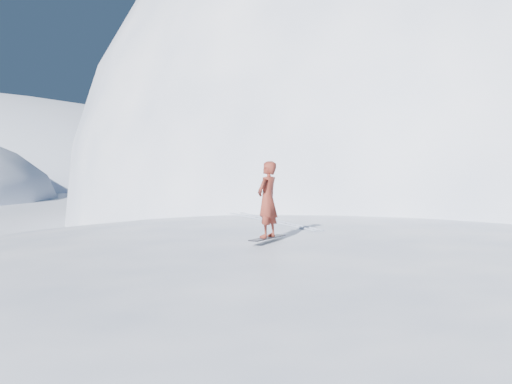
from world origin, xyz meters
TOP-DOWN VIEW (x-y plane):
  - ground at (0.00, 0.00)m, footprint 400.00×400.00m
  - near_ridge at (1.00, 3.00)m, footprint 36.00×28.00m
  - summit_peak at (22.00, 26.00)m, footprint 60.00×56.00m
  - peak_shoulder at (10.00, 20.00)m, footprint 28.00×24.00m
  - wind_bumps at (-0.56, 2.12)m, footprint 16.00×14.40m
  - snowboard at (-2.23, -0.06)m, footprint 1.21×1.11m
  - snowboarder at (-2.23, -0.06)m, footprint 0.81×0.79m
  - board_tracks at (-0.81, 4.02)m, footprint 1.22×5.96m

SIDE VIEW (x-z plane):
  - ground at x=0.00m, z-range 0.00..0.00m
  - near_ridge at x=1.00m, z-range -2.40..2.40m
  - summit_peak at x=22.00m, z-range -28.00..28.00m
  - peak_shoulder at x=10.00m, z-range -9.00..9.00m
  - wind_bumps at x=-0.56m, z-range -0.50..0.50m
  - snowboard at x=-2.23m, z-range 2.40..2.42m
  - board_tracks at x=-0.81m, z-range 2.40..2.44m
  - snowboarder at x=-2.23m, z-range 2.42..4.31m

